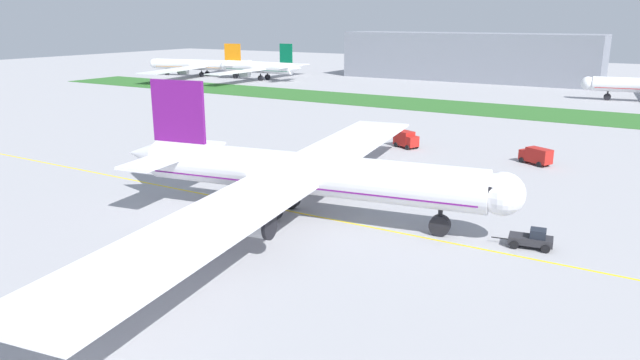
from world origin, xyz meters
TOP-DOWN VIEW (x-y plane):
  - ground_plane at (0.00, 0.00)m, footprint 600.00×600.00m
  - apron_taxi_line at (0.00, -1.24)m, footprint 280.00×0.36m
  - grass_median_strip at (0.00, 97.32)m, footprint 320.00×24.00m
  - airliner_foreground at (4.26, -2.40)m, footprint 50.86×81.86m
  - pushback_tug at (30.62, 1.94)m, footprint 6.35×3.09m
  - ground_crew_wingwalker_port at (-1.29, -18.45)m, footprint 0.58×0.37m
  - ground_crew_marshaller_front at (-6.34, -7.37)m, footprint 0.56×0.25m
  - service_truck_baggage_loader at (-0.98, 41.61)m, footprint 5.28×4.17m
  - service_truck_fuel_bowser at (22.82, 40.52)m, footprint 5.78×4.37m
  - parked_airliner_far_left at (-131.38, 127.79)m, footprint 46.70×76.23m
  - parked_airliner_far_centre at (-100.20, 128.37)m, footprint 38.54×59.94m
  - terminal_building at (-30.99, 169.87)m, footprint 98.15×20.00m

SIDE VIEW (x-z plane):
  - ground_plane at x=0.00m, z-range 0.00..0.00m
  - apron_taxi_line at x=0.00m, z-range 0.00..0.01m
  - grass_median_strip at x=0.00m, z-range 0.00..0.10m
  - ground_crew_marshaller_front at x=-6.34m, z-range 0.17..1.75m
  - pushback_tug at x=30.62m, z-range -0.09..2.03m
  - ground_crew_wingwalker_port at x=-1.29m, z-range 0.19..1.91m
  - service_truck_fuel_bowser at x=22.82m, z-range 0.11..2.94m
  - service_truck_baggage_loader at x=-0.98m, z-range 0.11..3.18m
  - parked_airliner_far_left at x=-131.38m, z-range -2.17..11.37m
  - parked_airliner_far_centre at x=-100.20m, z-range -2.29..11.92m
  - airliner_foreground at x=4.26m, z-range -2.57..13.44m
  - terminal_building at x=-30.99m, z-range 0.00..18.00m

